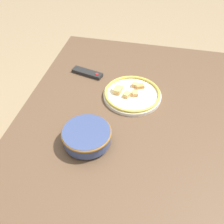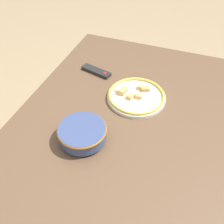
{
  "view_description": "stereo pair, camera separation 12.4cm",
  "coord_description": "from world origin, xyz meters",
  "views": [
    {
      "loc": [
        -0.81,
        -0.12,
        1.66
      ],
      "look_at": [
        0.06,
        0.07,
        0.8
      ],
      "focal_mm": 42.0,
      "sensor_mm": 36.0,
      "label": 1
    },
    {
      "loc": [
        -0.78,
        -0.24,
        1.66
      ],
      "look_at": [
        0.06,
        0.07,
        0.8
      ],
      "focal_mm": 42.0,
      "sensor_mm": 36.0,
      "label": 2
    }
  ],
  "objects": [
    {
      "name": "dining_table",
      "position": [
        0.0,
        0.0,
        0.69
      ],
      "size": [
        1.58,
        1.06,
        0.76
      ],
      "color": "brown",
      "rests_on": "ground_plane"
    },
    {
      "name": "tv_remote",
      "position": [
        0.38,
        0.29,
        0.77
      ],
      "size": [
        0.09,
        0.19,
        0.02
      ],
      "rotation": [
        0.0,
        0.0,
        2.9
      ],
      "color": "black",
      "rests_on": "dining_table"
    },
    {
      "name": "food_plate",
      "position": [
        0.23,
        -0.0,
        0.78
      ],
      "size": [
        0.3,
        0.3,
        0.04
      ],
      "color": "silver",
      "rests_on": "dining_table"
    },
    {
      "name": "noodle_bowl",
      "position": [
        -0.12,
        0.14,
        0.81
      ],
      "size": [
        0.22,
        0.22,
        0.08
      ],
      "color": "#384775",
      "rests_on": "dining_table"
    },
    {
      "name": "ground_plane",
      "position": [
        0.0,
        0.0,
        0.0
      ],
      "size": [
        8.0,
        8.0,
        0.0
      ],
      "primitive_type": "plane",
      "color": "#9E8460"
    }
  ]
}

